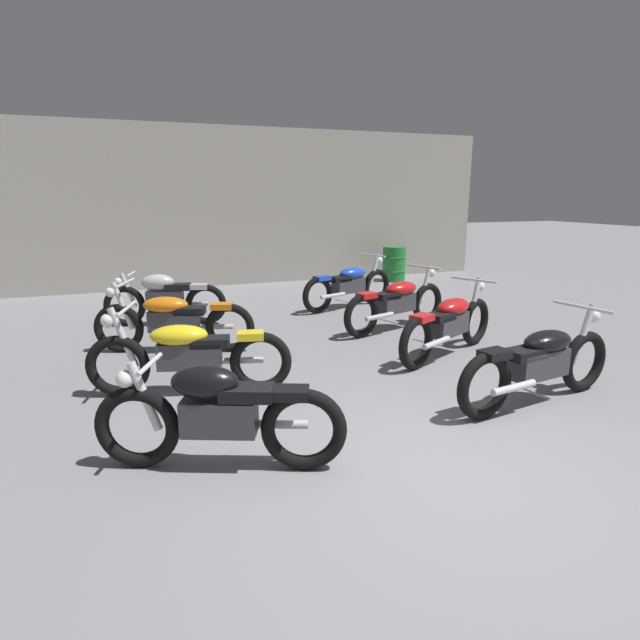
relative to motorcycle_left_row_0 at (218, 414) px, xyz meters
The scene contains 11 objects.
ground_plane 1.86m from the motorcycle_left_row_0, 22.59° to the right, with size 60.00×60.00×0.00m, color gray.
back_wall 8.74m from the motorcycle_left_row_0, 78.88° to the left, with size 13.30×0.24×3.60m, color #9E998E.
motorcycle_left_row_0 is the anchor object (origin of this frame).
motorcycle_left_row_1 1.67m from the motorcycle_left_row_0, 91.06° to the left, with size 2.12×0.83×0.97m.
motorcycle_left_row_2 3.31m from the motorcycle_left_row_0, 90.80° to the left, with size 2.09×0.94×0.97m.
motorcycle_left_row_3 4.88m from the motorcycle_left_row_0, 90.50° to the left, with size 1.93×0.68×0.88m.
motorcycle_right_row_0 3.27m from the motorcycle_left_row_0, ahead, with size 2.16×0.71×0.97m.
motorcycle_right_row_1 3.82m from the motorcycle_left_row_0, 28.81° to the left, with size 2.00×1.10×0.97m.
motorcycle_right_row_2 4.71m from the motorcycle_left_row_0, 44.31° to the left, with size 2.10×0.91×0.97m.
motorcycle_right_row_3 6.05m from the motorcycle_left_row_0, 56.70° to the left, with size 2.09×0.93×0.97m.
oil_drum 9.38m from the motorcycle_left_row_0, 53.27° to the left, with size 0.59×0.59×0.85m.
Camera 1 is at (-2.22, -3.02, 2.10)m, focal length 28.91 mm.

